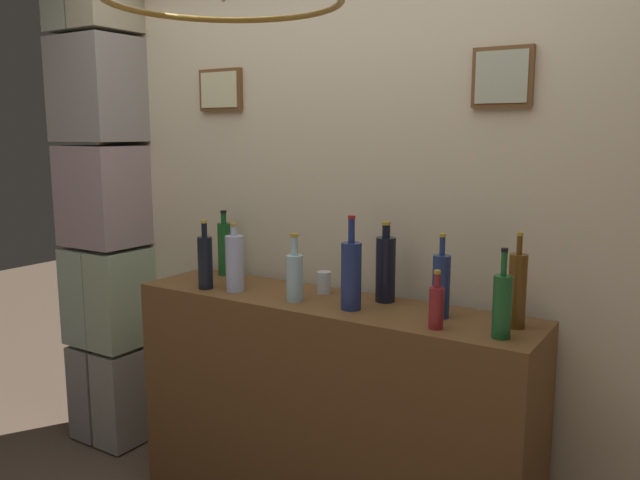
# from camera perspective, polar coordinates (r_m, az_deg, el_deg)

# --- Properties ---
(panelled_rear_partition) EXTENTS (3.27, 0.15, 2.70)m
(panelled_rear_partition) POSITION_cam_1_polar(r_m,az_deg,el_deg) (2.70, 3.72, 4.67)
(panelled_rear_partition) COLOR beige
(panelled_rear_partition) RESTS_ON ground
(stone_pillar) EXTENTS (0.40, 0.37, 2.63)m
(stone_pillar) POSITION_cam_1_polar(r_m,az_deg,el_deg) (3.50, -18.35, 3.94)
(stone_pillar) COLOR gray
(stone_pillar) RESTS_ON ground
(bar_shelf_unit) EXTENTS (1.68, 0.40, 0.99)m
(bar_shelf_unit) POSITION_cam_1_polar(r_m,az_deg,el_deg) (2.71, 0.59, -15.57)
(bar_shelf_unit) COLOR brown
(bar_shelf_unit) RESTS_ON ground
(liquor_bottle_whiskey) EXTENTS (0.08, 0.08, 0.35)m
(liquor_bottle_whiskey) POSITION_cam_1_polar(r_m,az_deg,el_deg) (2.39, 2.78, -3.06)
(liquor_bottle_whiskey) COLOR navy
(liquor_bottle_whiskey) RESTS_ON bar_shelf_unit
(liquor_bottle_scotch) EXTENTS (0.06, 0.06, 0.33)m
(liquor_bottle_scotch) POSITION_cam_1_polar(r_m,az_deg,el_deg) (2.27, 17.11, -4.25)
(liquor_bottle_scotch) COLOR brown
(liquor_bottle_scotch) RESTS_ON bar_shelf_unit
(liquor_bottle_sherry) EXTENTS (0.08, 0.08, 0.32)m
(liquor_bottle_sherry) POSITION_cam_1_polar(r_m,az_deg,el_deg) (2.51, 5.84, -2.50)
(liquor_bottle_sherry) COLOR black
(liquor_bottle_sherry) RESTS_ON bar_shelf_unit
(liquor_bottle_bourbon) EXTENTS (0.07, 0.07, 0.27)m
(liquor_bottle_bourbon) POSITION_cam_1_polar(r_m,az_deg,el_deg) (2.52, -2.27, -3.17)
(liquor_bottle_bourbon) COLOR #A6CED6
(liquor_bottle_bourbon) RESTS_ON bar_shelf_unit
(liquor_bottle_rum) EXTENTS (0.05, 0.05, 0.20)m
(liquor_bottle_rum) POSITION_cam_1_polar(r_m,az_deg,el_deg) (2.21, 10.29, -5.80)
(liquor_bottle_rum) COLOR maroon
(liquor_bottle_rum) RESTS_ON bar_shelf_unit
(liquor_bottle_rye) EXTENTS (0.06, 0.06, 0.30)m
(liquor_bottle_rye) POSITION_cam_1_polar(r_m,az_deg,el_deg) (2.33, 10.70, -3.95)
(liquor_bottle_rye) COLOR navy
(liquor_bottle_rye) RESTS_ON bar_shelf_unit
(liquor_bottle_brandy) EXTENTS (0.06, 0.06, 0.30)m
(liquor_bottle_brandy) POSITION_cam_1_polar(r_m,az_deg,el_deg) (3.00, -8.49, -0.70)
(liquor_bottle_brandy) COLOR #1A5422
(liquor_bottle_brandy) RESTS_ON bar_shelf_unit
(liquor_bottle_vermouth) EXTENTS (0.06, 0.06, 0.30)m
(liquor_bottle_vermouth) POSITION_cam_1_polar(r_m,az_deg,el_deg) (2.15, 15.86, -5.57)
(liquor_bottle_vermouth) COLOR #1B5826
(liquor_bottle_vermouth) RESTS_ON bar_shelf_unit
(liquor_bottle_port) EXTENTS (0.08, 0.08, 0.29)m
(liquor_bottle_port) POSITION_cam_1_polar(r_m,az_deg,el_deg) (2.69, -7.58, -2.02)
(liquor_bottle_port) COLOR #B3BFE5
(liquor_bottle_port) RESTS_ON bar_shelf_unit
(liquor_bottle_gin) EXTENTS (0.06, 0.06, 0.29)m
(liquor_bottle_gin) POSITION_cam_1_polar(r_m,az_deg,el_deg) (2.75, -10.16, -1.87)
(liquor_bottle_gin) COLOR black
(liquor_bottle_gin) RESTS_ON bar_shelf_unit
(glass_tumbler_rocks) EXTENTS (0.06, 0.06, 0.09)m
(glass_tumbler_rocks) POSITION_cam_1_polar(r_m,az_deg,el_deg) (2.65, 0.35, -3.79)
(glass_tumbler_rocks) COLOR silver
(glass_tumbler_rocks) RESTS_ON bar_shelf_unit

